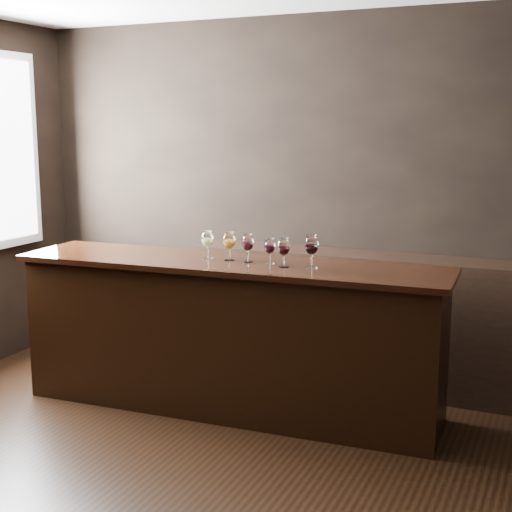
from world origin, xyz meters
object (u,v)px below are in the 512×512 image
at_px(back_bar_shelf, 372,321).
at_px(glass_white, 207,240).
at_px(glass_red_b, 270,247).
at_px(bar_counter, 230,338).
at_px(glass_red_d, 312,246).
at_px(glass_red_a, 248,243).
at_px(glass_amber, 229,241).
at_px(glass_red_c, 284,247).

height_order(back_bar_shelf, glass_white, glass_white).
bearing_deg(glass_red_b, back_bar_shelf, 58.73).
xyz_separation_m(bar_counter, glass_red_d, (0.59, 0.01, 0.69)).
height_order(glass_white, glass_red_a, glass_white).
relative_size(glass_amber, glass_red_a, 1.03).
bearing_deg(glass_red_d, glass_red_c, -165.74).
distance_m(glass_white, glass_red_a, 0.31).
bearing_deg(glass_red_d, glass_red_b, 176.44).
height_order(bar_counter, glass_red_b, glass_red_b).
xyz_separation_m(glass_white, glass_amber, (0.17, -0.01, 0.00)).
bearing_deg(glass_red_d, glass_white, 177.92).
bearing_deg(bar_counter, glass_red_d, -2.66).
height_order(bar_counter, glass_red_a, glass_red_a).
xyz_separation_m(bar_counter, glass_red_c, (0.41, -0.04, 0.67)).
relative_size(back_bar_shelf, glass_red_c, 14.66).
height_order(glass_red_a, glass_red_c, same).
bearing_deg(glass_amber, glass_red_d, -1.99).
height_order(back_bar_shelf, glass_amber, glass_amber).
bearing_deg(bar_counter, glass_amber, 113.55).
bearing_deg(glass_red_b, glass_red_d, -3.56).
distance_m(glass_amber, glass_red_b, 0.30).
bearing_deg(glass_red_c, glass_white, 173.10).
bearing_deg(glass_white, glass_red_d, -2.08).
distance_m(back_bar_shelf, glass_white, 1.43).
distance_m(glass_white, glass_amber, 0.17).
xyz_separation_m(glass_amber, glass_red_d, (0.60, -0.02, 0.01)).
height_order(back_bar_shelf, glass_red_c, glass_red_c).
distance_m(bar_counter, glass_red_b, 0.72).
distance_m(glass_white, glass_red_c, 0.60).
bearing_deg(glass_red_a, back_bar_shelf, 51.06).
distance_m(glass_amber, glass_red_a, 0.14).
bearing_deg(glass_red_b, glass_red_c, -26.62).
height_order(bar_counter, glass_red_c, glass_red_c).
bearing_deg(glass_red_c, glass_amber, 171.29).
relative_size(bar_counter, glass_white, 14.96).
bearing_deg(back_bar_shelf, glass_red_a, -128.94).
bearing_deg(bar_counter, glass_red_a, 9.81).
bearing_deg(back_bar_shelf, bar_counter, -132.85).
relative_size(bar_counter, glass_red_d, 13.31).
height_order(bar_counter, back_bar_shelf, bar_counter).
bearing_deg(glass_amber, bar_counter, -63.05).
relative_size(glass_red_b, glass_red_d, 0.79).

